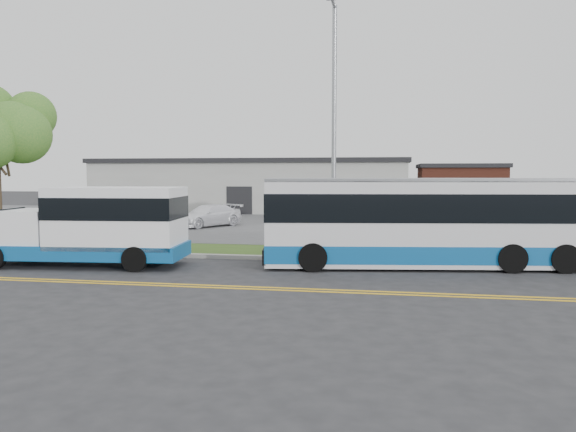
% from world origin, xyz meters
% --- Properties ---
extents(ground, '(140.00, 140.00, 0.00)m').
position_xyz_m(ground, '(0.00, 0.00, 0.00)').
color(ground, '#28282B').
rests_on(ground, ground).
extents(lane_line_north, '(70.00, 0.12, 0.01)m').
position_xyz_m(lane_line_north, '(0.00, -3.85, 0.01)').
color(lane_line_north, gold).
rests_on(lane_line_north, ground).
extents(lane_line_south, '(70.00, 0.12, 0.01)m').
position_xyz_m(lane_line_south, '(0.00, -4.15, 0.01)').
color(lane_line_south, gold).
rests_on(lane_line_south, ground).
extents(curb, '(80.00, 0.30, 0.15)m').
position_xyz_m(curb, '(0.00, 1.10, 0.07)').
color(curb, '#9E9B93').
rests_on(curb, ground).
extents(verge, '(80.00, 3.30, 0.10)m').
position_xyz_m(verge, '(0.00, 2.90, 0.05)').
color(verge, '#354A18').
rests_on(verge, ground).
extents(parking_lot, '(80.00, 25.00, 0.10)m').
position_xyz_m(parking_lot, '(0.00, 17.00, 0.05)').
color(parking_lot, '#4C4C4F').
rests_on(parking_lot, ground).
extents(commercial_building, '(25.40, 10.40, 4.35)m').
position_xyz_m(commercial_building, '(-6.00, 27.00, 2.18)').
color(commercial_building, '#9E9E99').
rests_on(commercial_building, ground).
extents(brick_wing, '(6.30, 7.30, 3.90)m').
position_xyz_m(brick_wing, '(10.50, 26.00, 1.96)').
color(brick_wing, brown).
rests_on(brick_wing, ground).
extents(streetlight_near, '(0.35, 1.53, 9.50)m').
position_xyz_m(streetlight_near, '(3.00, 2.73, 5.23)').
color(streetlight_near, gray).
rests_on(streetlight_near, verge).
extents(shuttle_bus, '(7.28, 2.93, 2.72)m').
position_xyz_m(shuttle_bus, '(-4.77, -1.22, 1.46)').
color(shuttle_bus, '#0D5394').
rests_on(shuttle_bus, ground).
extents(transit_bus, '(11.18, 4.02, 3.04)m').
position_xyz_m(transit_bus, '(6.34, 0.60, 1.53)').
color(transit_bus, silver).
rests_on(transit_bus, ground).
extents(pedestrian, '(0.68, 0.47, 1.81)m').
position_xyz_m(pedestrian, '(-8.66, 2.12, 1.01)').
color(pedestrian, black).
rests_on(pedestrian, verge).
extents(parked_car_a, '(3.01, 4.82, 1.50)m').
position_xyz_m(parked_car_a, '(-9.22, 13.67, 0.85)').
color(parked_car_a, '#A6A7AD').
rests_on(parked_car_a, parking_lot).
extents(parked_car_b, '(3.79, 4.67, 1.27)m').
position_xyz_m(parked_car_b, '(-5.25, 12.17, 0.74)').
color(parked_car_b, white).
rests_on(parked_car_b, parking_lot).
extents(grocery_bag_left, '(0.32, 0.32, 0.32)m').
position_xyz_m(grocery_bag_left, '(-8.96, 1.87, 0.26)').
color(grocery_bag_left, white).
rests_on(grocery_bag_left, verge).
extents(grocery_bag_right, '(0.32, 0.32, 0.32)m').
position_xyz_m(grocery_bag_right, '(-8.36, 2.37, 0.26)').
color(grocery_bag_right, white).
rests_on(grocery_bag_right, verge).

